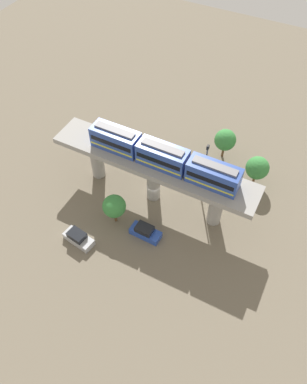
{
  "coord_description": "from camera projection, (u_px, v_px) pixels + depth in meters",
  "views": [
    {
      "loc": [
        -30.37,
        -15.74,
        42.99
      ],
      "look_at": [
        -2.5,
        -1.31,
        4.43
      ],
      "focal_mm": 35.05,
      "sensor_mm": 36.0,
      "label": 1
    }
  ],
  "objects": [
    {
      "name": "viaduct",
      "position": [
        153.0,
        170.0,
        50.59
      ],
      "size": [
        5.2,
        28.85,
        7.38
      ],
      "color": "#999691",
      "rests_on": "ground"
    },
    {
      "name": "parked_car_silver",
      "position": [
        78.0,
        238.0,
        49.52
      ],
      "size": [
        2.39,
        4.42,
        1.76
      ],
      "rotation": [
        0.0,
        0.0,
        -0.14
      ],
      "color": "#B2B5BA",
      "rests_on": "ground"
    },
    {
      "name": "tree_far_corner",
      "position": [
        114.0,
        206.0,
        49.67
      ],
      "size": [
        3.17,
        3.17,
        4.87
      ],
      "color": "brown",
      "rests_on": "ground"
    },
    {
      "name": "parked_car_blue",
      "position": [
        145.0,
        232.0,
        50.13
      ],
      "size": [
        1.92,
        4.25,
        1.76
      ],
      "rotation": [
        0.0,
        0.0,
        -0.03
      ],
      "color": "#284CB7",
      "rests_on": "ground"
    },
    {
      "name": "ground_plane",
      "position": [
        153.0,
        196.0,
        54.94
      ],
      "size": [
        120.0,
        120.0,
        0.0
      ],
      "primitive_type": "plane",
      "color": "#706654"
    },
    {
      "name": "tree_near_viaduct",
      "position": [
        225.0,
        140.0,
        57.43
      ],
      "size": [
        3.34,
        3.34,
        5.18
      ],
      "color": "brown",
      "rests_on": "ground"
    },
    {
      "name": "signal_post",
      "position": [
        204.0,
        170.0,
        50.81
      ],
      "size": [
        0.44,
        0.28,
        9.98
      ],
      "color": "#4C4C51",
      "rests_on": "ground"
    },
    {
      "name": "tree_mid_lot",
      "position": [
        257.0,
        168.0,
        54.22
      ],
      "size": [
        3.42,
        3.42,
        4.86
      ],
      "color": "brown",
      "rests_on": "ground"
    },
    {
      "name": "train",
      "position": [
        163.0,
        156.0,
        47.64
      ],
      "size": [
        2.64,
        20.5,
        3.24
      ],
      "color": "#2D4CA5",
      "rests_on": "viaduct"
    }
  ]
}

